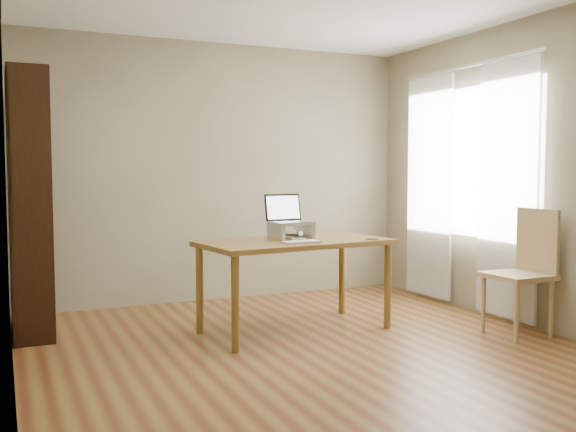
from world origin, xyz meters
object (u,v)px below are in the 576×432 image
object	(u,v)px
bookshelf	(30,204)
cat	(288,232)
desk	(295,251)
laptop	(288,216)
keyboard	(301,242)
chair	(525,266)

from	to	relation	value
bookshelf	cat	world-z (taller)	bookshelf
desk	laptop	size ratio (longest dim) A/B	4.45
bookshelf	keyboard	bearing A→B (deg)	-28.23
desk	cat	bearing A→B (deg)	90.48
desk	cat	distance (m)	0.18
bookshelf	cat	size ratio (longest dim) A/B	4.48
cat	chair	xyz separation A→B (m)	(1.65, -0.97, -0.26)
cat	keyboard	bearing A→B (deg)	-98.81
chair	cat	bearing A→B (deg)	148.95
keyboard	cat	size ratio (longest dim) A/B	0.67
bookshelf	keyboard	distance (m)	2.21
bookshelf	chair	bearing A→B (deg)	-24.84
bookshelf	cat	distance (m)	2.10
desk	keyboard	distance (m)	0.25
chair	laptop	bearing A→B (deg)	147.99
desk	laptop	xyz separation A→B (m)	(0.00, 0.14, 0.28)
bookshelf	chair	size ratio (longest dim) A/B	2.07
keyboard	cat	bearing A→B (deg)	77.67
desk	chair	size ratio (longest dim) A/B	1.60
laptop	keyboard	world-z (taller)	laptop
desk	laptop	distance (m)	0.31
desk	cat	xyz separation A→B (m)	(-0.01, 0.11, 0.15)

